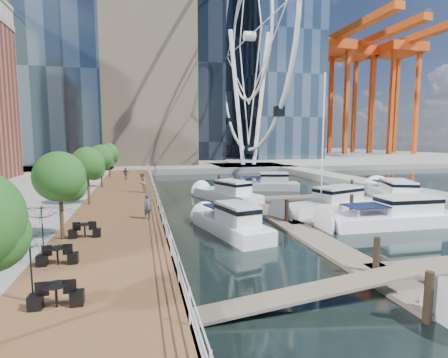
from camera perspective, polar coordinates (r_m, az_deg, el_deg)
ground at (r=18.09m, az=11.67°, el=-13.68°), size 520.00×520.00×0.00m
boardwalk at (r=30.89m, az=-16.43°, el=-4.36°), size 6.00×60.00×1.00m
seawall at (r=30.87m, az=-10.85°, el=-4.21°), size 0.25×60.00×1.00m
land_far at (r=117.68m, az=-9.99°, el=3.73°), size 200.00×114.00×1.00m
breakwater at (r=45.03m, az=23.99°, el=-1.27°), size 4.00×60.00×1.00m
pier at (r=70.85m, az=4.02°, el=1.96°), size 14.00×12.00×1.00m
railing at (r=30.70m, az=-11.08°, el=-2.33°), size 0.10×60.00×1.05m
floating_docks at (r=30.12m, az=17.36°, el=-4.68°), size 16.00×34.00×2.60m
ferris_wheel at (r=73.30m, az=4.19°, el=22.18°), size 5.80×45.60×47.80m
port_cranes at (r=134.66m, az=20.86°, el=12.06°), size 40.00×52.00×38.00m
street_trees at (r=29.65m, az=-21.41°, el=2.40°), size 2.60×42.60×4.60m
cafe_tables at (r=14.49m, az=-25.60°, el=-13.67°), size 2.50×13.70×0.74m
yacht_foreground at (r=28.09m, az=25.78°, el=-6.88°), size 10.89×3.20×2.15m
pedestrian_near at (r=23.48m, az=-12.34°, el=-4.37°), size 0.72×0.64×1.65m
pedestrian_mid at (r=34.93m, az=-13.25°, el=-0.54°), size 0.97×1.12×1.97m
pedestrian_far at (r=46.41m, az=-15.73°, el=0.87°), size 0.95×0.44×1.58m
moored_yachts at (r=31.06m, az=16.55°, el=-5.24°), size 25.36×35.35×11.50m
cafe_seating at (r=12.66m, az=-30.46°, el=-12.91°), size 3.67×14.07×2.59m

